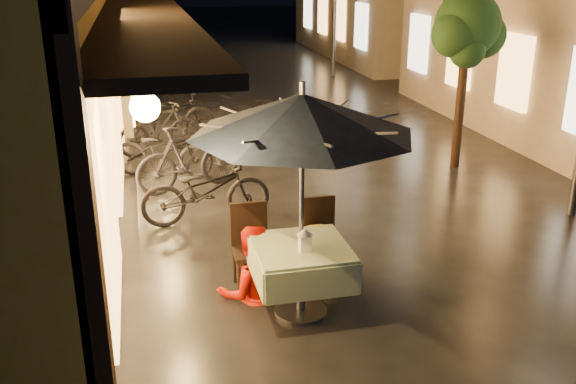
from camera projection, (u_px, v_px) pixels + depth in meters
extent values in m
plane|color=black|center=(444.00, 306.00, 6.94)|extent=(90.00, 90.00, 0.00)
cube|color=black|center=(143.00, 17.00, 9.03)|extent=(1.20, 10.50, 0.12)
cube|color=#EBA04F|center=(104.00, 194.00, 6.18)|extent=(0.10, 2.20, 2.40)
cube|color=#EBA04F|center=(113.00, 113.00, 9.38)|extent=(0.10, 2.20, 2.40)
cube|color=#EBA04F|center=(117.00, 74.00, 12.58)|extent=(0.10, 2.20, 2.40)
cube|color=#EBA04F|center=(514.00, 72.00, 12.20)|extent=(0.10, 1.00, 1.40)
cube|color=#EBA04F|center=(460.00, 55.00, 14.21)|extent=(0.10, 1.00, 1.40)
cube|color=#EBA04F|center=(419.00, 43.00, 16.23)|extent=(0.10, 1.00, 1.40)
cube|color=#EBA04F|center=(361.00, 26.00, 20.25)|extent=(0.10, 1.00, 1.40)
cube|color=#EBA04F|center=(340.00, 20.00, 22.26)|extent=(0.10, 1.00, 1.40)
cube|color=#EBA04F|center=(323.00, 15.00, 24.27)|extent=(0.10, 1.00, 1.40)
cube|color=#EBA04F|center=(308.00, 10.00, 26.28)|extent=(0.10, 1.00, 1.40)
cylinder|color=black|center=(460.00, 106.00, 11.19)|extent=(0.16, 0.16, 2.20)
sphere|color=black|center=(468.00, 24.00, 10.70)|extent=(1.10, 1.10, 1.10)
sphere|color=black|center=(482.00, 35.00, 10.94)|extent=(0.80, 0.80, 0.80)
sphere|color=black|center=(455.00, 35.00, 10.56)|extent=(0.76, 0.76, 0.76)
sphere|color=black|center=(464.00, 4.00, 10.89)|extent=(0.70, 0.70, 0.70)
sphere|color=black|center=(467.00, 50.00, 10.59)|extent=(0.60, 0.60, 0.60)
cylinder|color=#59595E|center=(335.00, 11.00, 19.69)|extent=(0.12, 0.12, 4.00)
cylinder|color=#59595E|center=(301.00, 282.00, 6.69)|extent=(0.10, 0.10, 0.72)
cylinder|color=#59595E|center=(301.00, 311.00, 6.81)|extent=(0.56, 0.56, 0.04)
cube|color=#36633C|center=(301.00, 248.00, 6.55)|extent=(0.95, 0.95, 0.06)
cube|color=#36633C|center=(345.00, 258.00, 6.71)|extent=(0.04, 0.95, 0.33)
cube|color=#36633C|center=(256.00, 268.00, 6.51)|extent=(0.04, 0.95, 0.33)
cube|color=#36633C|center=(291.00, 244.00, 7.05)|extent=(0.95, 0.04, 0.33)
cube|color=#36633C|center=(313.00, 284.00, 6.18)|extent=(0.95, 0.04, 0.33)
cylinder|color=#59595E|center=(302.00, 212.00, 6.42)|extent=(0.05, 0.05, 2.30)
cone|color=black|center=(302.00, 114.00, 6.07)|extent=(2.23, 2.23, 0.40)
cylinder|color=#59595E|center=(303.00, 88.00, 5.99)|extent=(0.06, 0.06, 0.12)
cube|color=black|center=(252.00, 252.00, 7.17)|extent=(0.42, 0.42, 0.05)
cube|color=black|center=(249.00, 225.00, 7.25)|extent=(0.42, 0.04, 0.55)
cylinder|color=black|center=(239.00, 280.00, 7.04)|extent=(0.04, 0.04, 0.43)
cylinder|color=black|center=(271.00, 276.00, 7.12)|extent=(0.04, 0.04, 0.43)
cylinder|color=black|center=(234.00, 265.00, 7.37)|extent=(0.04, 0.04, 0.43)
cylinder|color=black|center=(265.00, 262.00, 7.45)|extent=(0.04, 0.04, 0.43)
cube|color=black|center=(321.00, 245.00, 7.34)|extent=(0.42, 0.42, 0.05)
cube|color=black|center=(317.00, 219.00, 7.42)|extent=(0.42, 0.04, 0.55)
cylinder|color=black|center=(310.00, 272.00, 7.21)|extent=(0.04, 0.04, 0.43)
cylinder|color=black|center=(340.00, 269.00, 7.29)|extent=(0.04, 0.04, 0.43)
cylinder|color=black|center=(302.00, 258.00, 7.54)|extent=(0.04, 0.04, 0.43)
cylinder|color=black|center=(331.00, 255.00, 7.62)|extent=(0.04, 0.04, 0.43)
cube|color=white|center=(305.00, 243.00, 6.39)|extent=(0.11, 0.11, 0.18)
cube|color=#FFD88C|center=(305.00, 244.00, 6.39)|extent=(0.07, 0.07, 0.12)
cone|color=white|center=(305.00, 232.00, 6.34)|extent=(0.16, 0.16, 0.07)
imported|color=red|center=(250.00, 228.00, 6.90)|extent=(0.82, 0.66, 1.61)
imported|color=gold|center=(317.00, 228.00, 7.18)|extent=(1.03, 0.79, 1.40)
imported|color=black|center=(206.00, 190.00, 8.99)|extent=(1.87, 0.76, 0.96)
imported|color=black|center=(189.00, 158.00, 10.23)|extent=(1.86, 1.05, 1.08)
imported|color=black|center=(163.00, 150.00, 10.91)|extent=(1.84, 1.15, 0.91)
imported|color=black|center=(159.00, 128.00, 12.16)|extent=(1.71, 0.99, 0.99)
imported|color=black|center=(170.00, 115.00, 13.23)|extent=(1.90, 0.78, 0.97)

